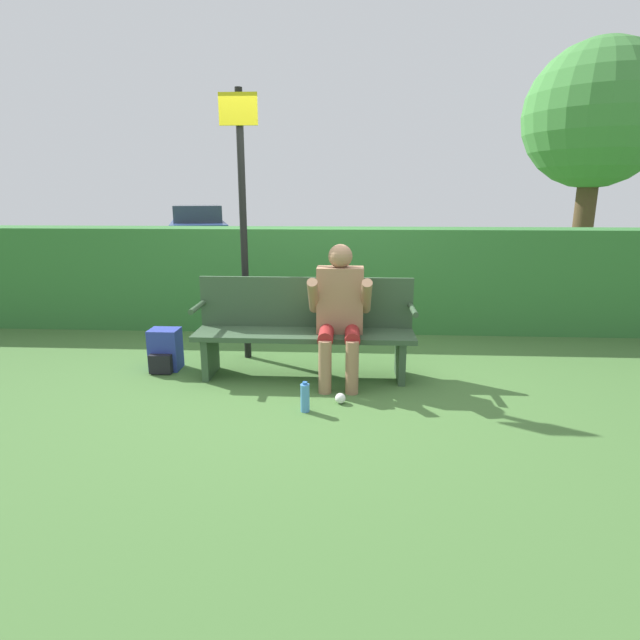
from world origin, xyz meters
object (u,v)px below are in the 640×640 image
object	(u,v)px
backpack	(165,351)
signpost	(243,212)
water_bottle	(305,397)
tree	(597,117)
person_seated	(340,308)
park_bench	(305,327)
parked_car	(198,226)

from	to	relation	value
backpack	signpost	xyz separation A→B (m)	(0.71, 0.41, 1.28)
water_bottle	tree	world-z (taller)	tree
water_bottle	person_seated	bearing A→B (deg)	70.79
signpost	tree	bearing A→B (deg)	41.63
park_bench	water_bottle	world-z (taller)	park_bench
backpack	person_seated	bearing A→B (deg)	-5.65
water_bottle	signpost	xyz separation A→B (m)	(-0.70, 1.29, 1.36)
parked_car	tree	size ratio (longest dim) A/B	1.09
tree	signpost	bearing A→B (deg)	-138.37
water_bottle	parked_car	bearing A→B (deg)	109.82
park_bench	water_bottle	size ratio (longest dim) A/B	8.23
park_bench	backpack	distance (m)	1.37
park_bench	parked_car	xyz separation A→B (m)	(-4.65, 12.26, 0.16)
backpack	tree	world-z (taller)	tree
backpack	water_bottle	distance (m)	1.67
park_bench	parked_car	distance (m)	13.11
person_seated	water_bottle	world-z (taller)	person_seated
signpost	parked_car	size ratio (longest dim) A/B	0.56
signpost	park_bench	bearing A→B (deg)	-35.91
backpack	parked_car	xyz separation A→B (m)	(-3.30, 12.22, 0.43)
person_seated	parked_car	distance (m)	13.34
tree	parked_car	bearing A→B (deg)	142.93
person_seated	backpack	world-z (taller)	person_seated
backpack	parked_car	world-z (taller)	parked_car
tree	park_bench	bearing A→B (deg)	-132.13
backpack	tree	size ratio (longest dim) A/B	0.09
person_seated	tree	bearing A→B (deg)	50.51
park_bench	person_seated	size ratio (longest dim) A/B	1.63
person_seated	signpost	world-z (taller)	signpost
person_seated	tree	world-z (taller)	tree
backpack	signpost	distance (m)	1.52
signpost	tree	xyz separation A→B (m)	(5.34, 4.74, 1.49)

